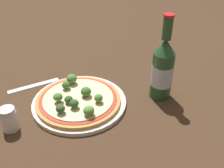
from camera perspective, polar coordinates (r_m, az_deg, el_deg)
The scene contains 15 objects.
ground_plane at distance 0.78m, azimuth -5.07°, elevation -3.93°, with size 3.00×3.00×0.00m, color #3D2819.
plate at distance 0.77m, azimuth -7.09°, elevation -3.97°, with size 0.27×0.27×0.01m.
pizza at distance 0.76m, azimuth -7.33°, elevation -3.43°, with size 0.24×0.24×0.01m.
broccoli_floret_0 at distance 0.75m, azimuth -5.66°, elevation -1.67°, with size 0.03×0.03×0.03m.
broccoli_floret_1 at distance 0.70m, azimuth -11.17°, elevation -5.28°, with size 0.02×0.02×0.03m.
broccoli_floret_2 at distance 0.81m, azimuth -8.79°, elevation 1.15°, with size 0.03×0.03×0.03m.
broccoli_floret_3 at distance 0.71m, azimuth -8.26°, elevation -4.20°, with size 0.03×0.03×0.03m.
broccoli_floret_4 at distance 0.79m, azimuth -9.98°, elevation -0.24°, with size 0.02×0.02×0.02m.
broccoli_floret_5 at distance 0.72m, azimuth -3.22°, elevation -3.22°, with size 0.02×0.02×0.03m.
broccoli_floret_6 at distance 0.74m, azimuth -11.71°, elevation -2.80°, with size 0.03×0.03×0.03m.
broccoli_floret_7 at distance 0.69m, azimuth -5.08°, elevation -5.81°, with size 0.03×0.03×0.03m.
broccoli_floret_8 at distance 0.74m, azimuth -9.44°, elevation -3.35°, with size 0.02×0.02×0.02m.
beer_bottle at distance 0.77m, azimuth 10.95°, elevation 3.27°, with size 0.06×0.06×0.26m.
pepper_shaker at distance 0.72m, azimuth -21.51°, elevation -7.15°, with size 0.04×0.04×0.07m.
fork at distance 0.88m, azimuth -16.65°, elevation -0.29°, with size 0.06×0.16×0.00m.
Camera 1 is at (0.51, -0.36, 0.47)m, focal length 42.00 mm.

